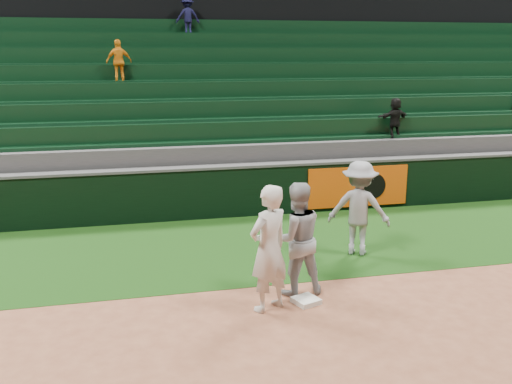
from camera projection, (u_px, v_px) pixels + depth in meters
ground at (302, 307)px, 8.89m from camera, size 70.00×70.00×0.00m
foul_grass at (259, 244)px, 11.72m from camera, size 36.00×4.20×0.01m
first_base at (306, 301)px, 9.01m from camera, size 0.47×0.47×0.08m
first_baseman at (269, 248)px, 8.58m from camera, size 0.86×0.77×1.97m
baserunner at (296, 239)px, 9.19m from camera, size 0.94×0.75×1.87m
base_coach at (359, 208)px, 10.98m from camera, size 1.37×1.16×1.84m
field_wall at (239, 190)px, 13.66m from camera, size 36.00×0.45×1.25m
stadium_seating at (213, 126)px, 16.96m from camera, size 36.00×5.95×5.51m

